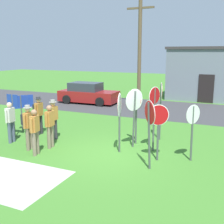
# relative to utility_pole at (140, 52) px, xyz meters

# --- Properties ---
(ground_plane) EXTENTS (80.00, 80.00, 0.00)m
(ground_plane) POSITION_rel_utility_pole_xyz_m (1.74, -8.83, -3.68)
(ground_plane) COLOR #3D7528
(street_asphalt) EXTENTS (60.00, 6.40, 0.01)m
(street_asphalt) POSITION_rel_utility_pole_xyz_m (1.74, 0.20, -3.68)
(street_asphalt) COLOR #38383A
(street_asphalt) RESTS_ON ground
(concrete_path) EXTENTS (3.20, 2.40, 0.01)m
(concrete_path) POSITION_rel_utility_pole_xyz_m (0.00, -11.88, -3.68)
(concrete_path) COLOR #ADAAA3
(concrete_path) RESTS_ON ground
(building_background) EXTENTS (6.32, 4.84, 4.10)m
(building_background) POSITION_rel_utility_pole_xyz_m (3.93, 6.11, -1.63)
(building_background) COLOR slate
(building_background) RESTS_ON ground
(utility_pole) EXTENTS (1.80, 0.24, 7.02)m
(utility_pole) POSITION_rel_utility_pole_xyz_m (0.00, 0.00, 0.00)
(utility_pole) COLOR brown
(utility_pole) RESTS_ON ground
(parked_car_on_street) EXTENTS (4.35, 2.11, 1.51)m
(parked_car_on_street) POSITION_rel_utility_pole_xyz_m (-3.99, 0.16, -3.00)
(parked_car_on_street) COLOR maroon
(parked_car_on_street) RESTS_ON ground
(stop_sign_far_back) EXTENTS (0.24, 0.63, 2.44)m
(stop_sign_far_back) POSITION_rel_utility_pole_xyz_m (3.25, -7.79, -2.05)
(stop_sign_far_back) COLOR #474C4C
(stop_sign_far_back) RESTS_ON ground
(stop_sign_nearest) EXTENTS (0.37, 0.57, 1.96)m
(stop_sign_nearest) POSITION_rel_utility_pole_xyz_m (4.71, -8.23, -2.37)
(stop_sign_nearest) COLOR #474C4C
(stop_sign_nearest) RESTS_ON ground
(stop_sign_rear_left) EXTENTS (0.44, 0.78, 2.32)m
(stop_sign_rear_left) POSITION_rel_utility_pole_xyz_m (2.45, -7.75, -2.08)
(stop_sign_rear_left) COLOR #474C4C
(stop_sign_rear_left) RESTS_ON ground
(stop_sign_rear_right) EXTENTS (0.54, 0.62, 2.24)m
(stop_sign_rear_right) POSITION_rel_utility_pole_xyz_m (3.60, -9.54, -2.15)
(stop_sign_rear_right) COLOR #474C4C
(stop_sign_rear_right) RESTS_ON ground
(stop_sign_center_cluster) EXTENTS (0.26, 0.77, 2.47)m
(stop_sign_center_cluster) POSITION_rel_utility_pole_xyz_m (3.14, -6.37, -1.98)
(stop_sign_center_cluster) COLOR #474C4C
(stop_sign_center_cluster) RESTS_ON ground
(stop_sign_leaning_right) EXTENTS (0.57, 0.38, 2.14)m
(stop_sign_leaning_right) POSITION_rel_utility_pole_xyz_m (2.37, -7.28, -2.24)
(stop_sign_leaning_right) COLOR #474C4C
(stop_sign_leaning_right) RESTS_ON ground
(stop_sign_low_front) EXTENTS (0.23, 0.84, 2.23)m
(stop_sign_low_front) POSITION_rel_utility_pole_xyz_m (2.15, -8.48, -2.15)
(stop_sign_low_front) COLOR #474C4C
(stop_sign_low_front) RESTS_ON ground
(stop_sign_leaning_left) EXTENTS (0.65, 0.38, 1.96)m
(stop_sign_leaning_left) POSITION_rel_utility_pole_xyz_m (3.65, -8.65, -2.36)
(stop_sign_leaning_left) COLOR #474C4C
(stop_sign_leaning_left) RESTS_ON ground
(person_in_teal) EXTENTS (0.29, 0.56, 1.69)m
(person_in_teal) POSITION_rel_utility_pole_xyz_m (-0.51, -9.98, -2.73)
(person_in_teal) COLOR #7A6B56
(person_in_teal) RESTS_ON ground
(person_near_signs) EXTENTS (0.41, 0.57, 1.74)m
(person_near_signs) POSITION_rel_utility_pole_xyz_m (-1.13, -9.63, -2.67)
(person_near_signs) COLOR #7A6B56
(person_near_signs) RESTS_ON ground
(person_in_dark_shirt) EXTENTS (0.25, 0.57, 1.69)m
(person_in_dark_shirt) POSITION_rel_utility_pole_xyz_m (-0.50, -9.12, -2.73)
(person_in_dark_shirt) COLOR #7A6B56
(person_in_dark_shirt) RESTS_ON ground
(person_holding_notes) EXTENTS (0.25, 0.57, 1.69)m
(person_holding_notes) POSITION_rel_utility_pole_xyz_m (-2.37, -9.25, -2.73)
(person_holding_notes) COLOR #4C5670
(person_holding_notes) RESTS_ON ground
(person_on_left) EXTENTS (0.40, 0.57, 1.74)m
(person_on_left) POSITION_rel_utility_pole_xyz_m (-2.08, -7.83, -2.67)
(person_on_left) COLOR #2D2D33
(person_on_left) RESTS_ON ground
(person_with_sunhat) EXTENTS (0.32, 0.57, 1.74)m
(person_with_sunhat) POSITION_rel_utility_pole_xyz_m (-0.96, -8.25, -2.70)
(person_with_sunhat) COLOR #2D2D33
(person_with_sunhat) RESTS_ON ground
(info_panel_leftmost) EXTENTS (0.43, 0.45, 1.62)m
(info_panel_leftmost) POSITION_rel_utility_pole_xyz_m (-3.41, -7.03, -2.57)
(info_panel_leftmost) COLOR #4C4C51
(info_panel_leftmost) RESTS_ON ground
(info_panel_middle) EXTENTS (0.60, 0.06, 1.90)m
(info_panel_middle) POSITION_rel_utility_pole_xyz_m (-2.81, -8.60, -2.37)
(info_panel_middle) COLOR #4C4C51
(info_panel_middle) RESTS_ON ground
(info_panel_rightmost) EXTENTS (0.43, 0.46, 1.70)m
(info_panel_rightmost) POSITION_rel_utility_pole_xyz_m (-3.13, -7.76, -2.51)
(info_panel_rightmost) COLOR #4C4C51
(info_panel_rightmost) RESTS_ON ground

